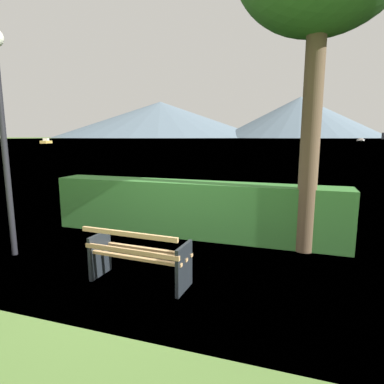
% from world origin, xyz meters
% --- Properties ---
extents(ground_plane, '(1400.00, 1400.00, 0.00)m').
position_xyz_m(ground_plane, '(0.00, 0.00, 0.00)').
color(ground_plane, '#567A38').
extents(water_surface, '(620.00, 620.00, 0.00)m').
position_xyz_m(water_surface, '(0.00, 308.72, 0.00)').
color(water_surface, '#7A99A8').
rests_on(water_surface, ground_plane).
extents(park_bench, '(1.53, 0.65, 0.87)m').
position_xyz_m(park_bench, '(-0.00, -0.06, 0.42)').
color(park_bench, tan).
rests_on(park_bench, ground_plane).
extents(hedge_row, '(6.40, 0.70, 1.19)m').
position_xyz_m(hedge_row, '(0.00, 2.44, 0.60)').
color(hedge_row, '#387A33').
rests_on(hedge_row, ground_plane).
extents(lamp_post, '(0.30, 0.30, 3.92)m').
position_xyz_m(lamp_post, '(-2.74, 0.29, 2.64)').
color(lamp_post, black).
rests_on(lamp_post, ground_plane).
extents(sailboat_mid, '(3.70, 5.70, 1.64)m').
position_xyz_m(sailboat_mid, '(-74.38, 79.64, 0.58)').
color(sailboat_mid, gold).
rests_on(sailboat_mid, water_surface).
extents(tender_far, '(4.76, 8.12, 1.36)m').
position_xyz_m(tender_far, '(32.07, 183.34, 0.47)').
color(tender_far, silver).
rests_on(tender_far, water_surface).
extents(distant_hills, '(836.38, 380.47, 67.84)m').
position_xyz_m(distant_hills, '(-61.18, 558.02, 32.81)').
color(distant_hills, slate).
rests_on(distant_hills, ground_plane).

